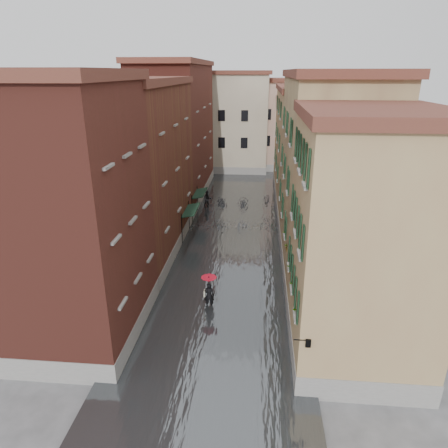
% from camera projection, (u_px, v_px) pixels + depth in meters
% --- Properties ---
extents(ground, '(120.00, 120.00, 0.00)m').
position_uv_depth(ground, '(218.00, 316.00, 23.34)').
color(ground, '#515153').
rests_on(ground, ground).
extents(floodwater, '(10.00, 60.00, 0.20)m').
position_uv_depth(floodwater, '(233.00, 231.00, 35.39)').
color(floodwater, '#414548').
rests_on(floodwater, ground).
extents(building_left_near, '(6.00, 8.00, 13.00)m').
position_uv_depth(building_left_near, '(73.00, 220.00, 19.74)').
color(building_left_near, maroon).
rests_on(building_left_near, ground).
extents(building_left_mid, '(6.00, 14.00, 12.50)m').
position_uv_depth(building_left_mid, '(138.00, 172.00, 30.06)').
color(building_left_mid, brown).
rests_on(building_left_mid, ground).
extents(building_left_far, '(6.00, 16.00, 14.00)m').
position_uv_depth(building_left_far, '(177.00, 133.00, 43.74)').
color(building_left_far, maroon).
rests_on(building_left_far, ground).
extents(building_right_near, '(6.00, 8.00, 11.50)m').
position_uv_depth(building_right_near, '(360.00, 244.00, 18.83)').
color(building_right_near, '#A07B52').
rests_on(building_right_near, ground).
extents(building_right_mid, '(6.00, 14.00, 13.00)m').
position_uv_depth(building_right_mid, '(327.00, 173.00, 28.79)').
color(building_right_mid, tan).
rests_on(building_right_mid, ground).
extents(building_right_far, '(6.00, 16.00, 11.50)m').
position_uv_depth(building_right_far, '(305.00, 147.00, 43.01)').
color(building_right_far, '#A07B52').
rests_on(building_right_far, ground).
extents(building_end_cream, '(12.00, 9.00, 13.00)m').
position_uv_depth(building_end_cream, '(225.00, 123.00, 56.60)').
color(building_end_cream, beige).
rests_on(building_end_cream, ground).
extents(building_end_pink, '(10.00, 9.00, 12.00)m').
position_uv_depth(building_end_pink, '(288.00, 126.00, 57.88)').
color(building_end_pink, tan).
rests_on(building_end_pink, ground).
extents(awning_near, '(1.09, 3.39, 2.80)m').
position_uv_depth(awning_near, '(191.00, 211.00, 33.33)').
color(awning_near, black).
rests_on(awning_near, ground).
extents(awning_far, '(1.09, 3.28, 2.80)m').
position_uv_depth(awning_far, '(199.00, 194.00, 37.95)').
color(awning_far, black).
rests_on(awning_far, ground).
extents(wall_lantern, '(0.71, 0.22, 0.35)m').
position_uv_depth(wall_lantern, '(308.00, 342.00, 16.32)').
color(wall_lantern, black).
rests_on(wall_lantern, ground).
extents(window_planters, '(0.59, 10.10, 0.84)m').
position_uv_depth(window_planters, '(292.00, 261.00, 22.21)').
color(window_planters, brown).
rests_on(window_planters, ground).
extents(pedestrian_main, '(0.94, 0.94, 2.06)m').
position_uv_depth(pedestrian_main, '(209.00, 290.00, 23.72)').
color(pedestrian_main, black).
rests_on(pedestrian_main, ground).
extents(pedestrian_far, '(1.08, 0.95, 1.85)m').
position_uv_depth(pedestrian_far, '(208.00, 199.00, 41.47)').
color(pedestrian_far, black).
rests_on(pedestrian_far, ground).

